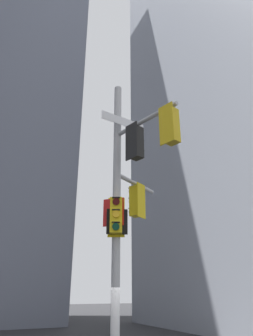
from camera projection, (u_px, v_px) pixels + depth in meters
The scene contains 3 objects.
building_tower_right at pixel (244, 43), 31.76m from camera, with size 17.62×17.62×52.73m, color #9399A3.
building_mid_block at pixel (9, 90), 33.96m from camera, with size 13.20×13.20×46.44m, color slate.
signal_pole_assembly at pixel (129, 194), 8.97m from camera, with size 2.65×3.59×8.95m.
Camera 1 is at (-3.44, -8.11, 2.39)m, focal length 32.75 mm.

